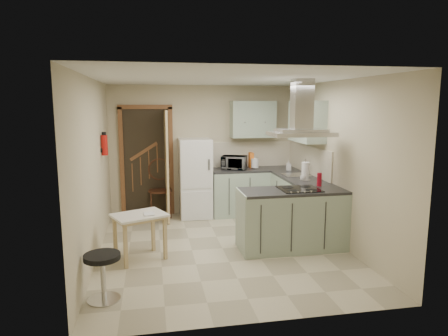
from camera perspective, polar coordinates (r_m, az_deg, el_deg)
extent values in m
plane|color=#C1B796|center=(6.12, -0.24, -11.39)|extent=(4.20, 4.20, 0.00)
plane|color=silver|center=(5.74, -0.26, 12.67)|extent=(4.20, 4.20, 0.00)
plane|color=#C2B797|center=(7.86, -2.97, 2.59)|extent=(3.60, 0.00, 3.60)
plane|color=#C2B797|center=(5.77, -18.14, -0.27)|extent=(0.00, 4.20, 4.20)
plane|color=#C2B797|center=(6.37, 15.90, 0.69)|extent=(0.00, 4.20, 4.20)
cube|color=brown|center=(7.79, -10.98, 0.89)|extent=(1.10, 0.12, 2.10)
cube|color=white|center=(7.62, -4.13, -1.44)|extent=(0.60, 0.60, 1.50)
cube|color=#9EB2A0|center=(7.81, 2.18, -3.40)|extent=(1.08, 0.60, 0.90)
cube|color=#9EB2A0|center=(7.42, 9.70, -4.21)|extent=(0.60, 1.95, 0.90)
cube|color=beige|center=(8.04, 3.85, 2.01)|extent=(1.68, 0.02, 0.50)
cube|color=#9EB2A0|center=(7.82, 4.13, 6.95)|extent=(0.85, 0.35, 0.70)
cube|color=#9EB2A0|center=(7.01, 11.75, 6.53)|extent=(0.35, 0.90, 0.70)
cube|color=#9EB2A0|center=(6.07, 9.70, -7.22)|extent=(1.55, 0.65, 0.90)
cube|color=black|center=(6.00, 10.72, -2.97)|extent=(0.58, 0.50, 0.01)
cube|color=silver|center=(5.88, 10.96, 4.81)|extent=(0.90, 0.55, 0.10)
cube|color=silver|center=(7.16, 10.27, -0.98)|extent=(0.45, 0.40, 0.01)
cylinder|color=#B2140F|center=(6.61, -16.72, 3.14)|extent=(0.10, 0.10, 0.32)
cube|color=tan|center=(5.74, -11.90, -9.59)|extent=(0.84, 0.75, 0.65)
cube|color=#4C2219|center=(7.73, -9.12, -3.23)|extent=(0.46, 0.46, 1.01)
cylinder|color=black|center=(4.74, -16.89, -14.66)|extent=(0.50, 0.50, 0.54)
imported|color=black|center=(7.69, 1.44, 0.79)|extent=(0.55, 0.47, 0.26)
cylinder|color=white|center=(7.77, 4.44, 0.69)|extent=(0.18, 0.18, 0.21)
cube|color=orange|center=(7.91, 3.90, 1.14)|extent=(0.10, 0.20, 0.29)
imported|color=#A1A3AC|center=(7.67, 9.22, 0.37)|extent=(0.10, 0.10, 0.19)
cylinder|color=white|center=(6.68, 11.54, -0.43)|extent=(0.13, 0.13, 0.31)
imported|color=silver|center=(6.68, 11.26, -1.43)|extent=(0.11, 0.11, 0.08)
cylinder|color=red|center=(6.29, 13.46, -1.61)|extent=(0.08, 0.08, 0.20)
imported|color=#983246|center=(5.60, -11.40, -6.13)|extent=(0.15, 0.20, 0.09)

